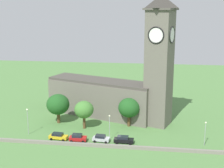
# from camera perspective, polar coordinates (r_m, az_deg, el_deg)

# --- Properties ---
(ground_plane) EXTENTS (200.00, 200.00, 0.00)m
(ground_plane) POSITION_cam_1_polar(r_m,az_deg,el_deg) (94.73, 1.88, -6.30)
(ground_plane) COLOR #517F42
(church) EXTENTS (39.12, 21.06, 35.64)m
(church) POSITION_cam_1_polar(r_m,az_deg,el_deg) (93.41, 1.04, -0.56)
(church) COLOR #666056
(church) RESTS_ON ground
(quay_barrier) EXTENTS (58.72, 0.70, 0.80)m
(quay_barrier) POSITION_cam_1_polar(r_m,az_deg,el_deg) (75.73, 0.25, -11.17)
(quay_barrier) COLOR gray
(quay_barrier) RESTS_ON ground
(car_yellow) EXTENTS (4.78, 2.46, 1.66)m
(car_yellow) POSITION_cam_1_polar(r_m,az_deg,el_deg) (81.30, -9.67, -9.26)
(car_yellow) COLOR gold
(car_yellow) RESTS_ON ground
(car_red) EXTENTS (4.31, 2.42, 1.85)m
(car_red) POSITION_cam_1_polar(r_m,az_deg,el_deg) (79.50, -6.20, -9.60)
(car_red) COLOR red
(car_red) RESTS_ON ground
(car_silver) EXTENTS (4.31, 2.54, 1.66)m
(car_silver) POSITION_cam_1_polar(r_m,az_deg,el_deg) (79.01, -2.01, -9.76)
(car_silver) COLOR silver
(car_silver) RESTS_ON ground
(car_black) EXTENTS (4.84, 2.19, 1.76)m
(car_black) POSITION_cam_1_polar(r_m,az_deg,el_deg) (78.20, 2.09, -9.97)
(car_black) COLOR black
(car_black) RESTS_ON ground
(streetlamp_west_end) EXTENTS (0.44, 0.44, 6.98)m
(streetlamp_west_end) POSITION_cam_1_polar(r_m,az_deg,el_deg) (84.67, -14.98, -5.84)
(streetlamp_west_end) COLOR #9EA0A5
(streetlamp_west_end) RESTS_ON ground
(streetlamp_west_mid) EXTENTS (0.44, 0.44, 6.43)m
(streetlamp_west_mid) POSITION_cam_1_polar(r_m,az_deg,el_deg) (78.85, -0.46, -7.05)
(streetlamp_west_mid) COLOR #9EA0A5
(streetlamp_west_mid) RESTS_ON ground
(streetlamp_central) EXTENTS (0.44, 0.44, 6.04)m
(streetlamp_central) POSITION_cam_1_polar(r_m,az_deg,el_deg) (78.62, 16.47, -7.86)
(streetlamp_central) COLOR #9EA0A5
(streetlamp_central) RESTS_ON ground
(tree_riverside_west) EXTENTS (6.49, 6.49, 8.46)m
(tree_riverside_west) POSITION_cam_1_polar(r_m,az_deg,el_deg) (91.12, -9.71, -3.65)
(tree_riverside_west) COLOR brown
(tree_riverside_west) RESTS_ON ground
(tree_by_tower) EXTENTS (5.97, 5.97, 8.06)m
(tree_by_tower) POSITION_cam_1_polar(r_m,az_deg,el_deg) (87.47, 3.09, -4.31)
(tree_by_tower) COLOR brown
(tree_by_tower) RESTS_ON ground
(tree_churchyard) EXTENTS (5.23, 5.23, 7.74)m
(tree_churchyard) POSITION_cam_1_polar(r_m,az_deg,el_deg) (86.06, -5.07, -4.64)
(tree_churchyard) COLOR brown
(tree_churchyard) RESTS_ON ground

